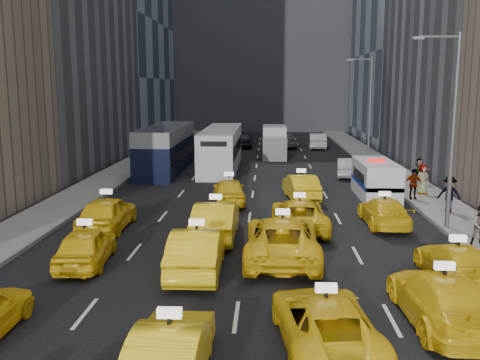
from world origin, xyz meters
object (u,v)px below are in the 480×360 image
at_px(box_truck, 274,142).
at_px(city_bus, 221,149).
at_px(double_decker, 166,149).
at_px(nypd_van, 376,180).

bearing_deg(box_truck, city_bus, -120.47).
bearing_deg(city_bus, double_decker, -164.61).
distance_m(nypd_van, double_decker, 17.36).
relative_size(city_bus, box_truck, 2.02).
height_order(nypd_van, double_decker, double_decker).
height_order(nypd_van, city_bus, city_bus).
bearing_deg(box_truck, double_decker, -134.07).
bearing_deg(nypd_van, city_bus, 128.42).
bearing_deg(city_bus, box_truck, 56.23).
height_order(nypd_van, box_truck, box_truck).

